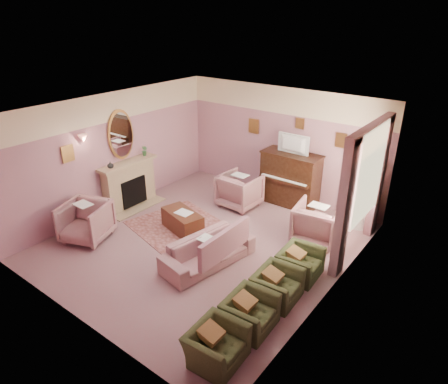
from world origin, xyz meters
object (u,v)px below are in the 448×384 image
Objects in this scene: coffee_table at (182,221)px; olive_chair_b at (250,308)px; piano at (290,179)px; olive_chair_a at (217,341)px; floral_armchair_front at (85,220)px; olive_chair_c at (277,281)px; floral_armchair_left at (240,189)px; side_table at (361,212)px; floral_armchair_right at (317,221)px; television at (292,143)px; sofa at (208,246)px; olive_chair_d at (300,259)px.

coffee_table is 3.22m from olive_chair_b.
olive_chair_a is (1.62, -4.99, -0.31)m from piano.
floral_armchair_front reaches higher than olive_chair_c.
olive_chair_b is (2.52, -3.30, -0.12)m from floral_armchair_left.
side_table is at bearing 42.84° from floral_armchair_front.
side_table is (0.21, 4.95, 0.01)m from olive_chair_a.
olive_chair_a is at bearing -39.95° from coffee_table.
floral_armchair_right is at bearing 94.47° from olive_chair_a.
television is 1.14× the size of side_table.
side_table is at bearing 60.97° from sofa.
television is 4.94m from floral_armchair_front.
olive_chair_b is (2.82, -1.54, 0.12)m from coffee_table.
olive_chair_a reaches higher than coffee_table.
piano is at bearing 65.36° from coffee_table.
television is 5.35m from olive_chair_a.
piano is at bearing 107.99° from olive_chair_a.
floral_armchair_front is 1.16× the size of olive_chair_b.
piano is 4.48m from olive_chair_b.
piano is 4.85m from floral_armchair_front.
piano is 1.51× the size of floral_armchair_left.
side_table is (1.78, 3.21, -0.03)m from sofa.
olive_chair_c is 1.14× the size of side_table.
floral_armchair_front is 4.28m from olive_chair_a.
floral_armchair_front reaches higher than olive_chair_b.
sofa reaches higher than olive_chair_b.
side_table is (1.83, -0.04, -0.30)m from piano.
sofa is 1.58m from olive_chair_c.
sofa is at bearing -122.46° from floral_armchair_right.
television reaches higher than olive_chair_d.
side_table is (1.83, 0.01, -1.25)m from television.
olive_chair_b is (1.62, -4.12, -1.26)m from television.
floral_armchair_left is 1.00× the size of floral_armchair_front.
piano is at bearing 58.05° from floral_armchair_front.
floral_armchair_right reaches higher than side_table.
floral_armchair_right is (1.33, -1.24, -0.19)m from piano.
sofa is 1.82m from olive_chair_b.
floral_armchair_front is 1.32× the size of side_table.
olive_chair_d is (4.19, 1.59, -0.12)m from floral_armchair_front.
olive_chair_c is at bearing -3.50° from sofa.
floral_armchair_right reaches higher than olive_chair_c.
television is 2.11m from floral_armchair_right.
floral_armchair_front is (-3.89, -2.88, 0.00)m from floral_armchair_right.
floral_armchair_front reaches higher than olive_chair_a.
coffee_table is 2.04m from floral_armchair_front.
floral_armchair_front is 1.16× the size of olive_chair_d.
side_table is at bearing 87.57° from olive_chair_a.
floral_armchair_front is 4.19m from olive_chair_b.
floral_armchair_front is at bearing -132.40° from coffee_table.
olive_chair_b is at bearing -28.69° from coffee_table.
floral_armchair_front is at bearing -117.08° from floral_armchair_left.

